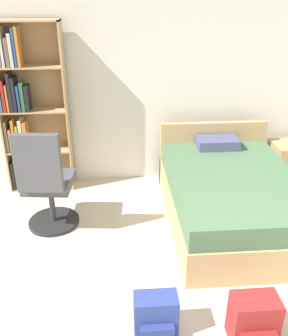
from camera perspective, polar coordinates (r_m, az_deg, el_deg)
wall_back at (r=4.81m, az=5.48°, el=13.00°), size 9.00×0.06×2.60m
bookshelf at (r=4.74m, az=-17.67°, el=8.32°), size 0.79×0.27×2.05m
bed at (r=4.21m, az=13.03°, el=-4.09°), size 1.35×1.99×0.84m
office_chair at (r=3.96m, az=-14.61°, el=-2.57°), size 0.55×0.61×1.15m
backpack_red at (r=3.03m, az=16.43°, el=-21.51°), size 0.34×0.29×0.38m
backpack_blue at (r=2.98m, az=1.82°, el=-21.69°), size 0.32×0.24×0.34m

